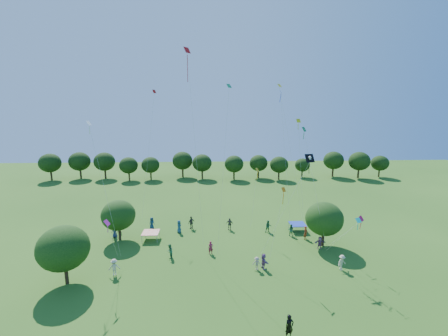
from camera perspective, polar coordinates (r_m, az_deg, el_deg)
near_tree_west at (r=34.83m, az=-28.27°, el=-13.32°), size 5.01×5.01×6.13m
near_tree_north at (r=42.94m, az=-19.48°, el=-8.48°), size 4.48×4.48×5.54m
near_tree_east at (r=40.86m, az=18.55°, el=-9.16°), size 4.76×4.76×5.85m
treeline at (r=75.55m, az=-2.68°, el=1.03°), size 88.01×8.77×6.77m
tent_red_stripe at (r=42.69m, az=-13.79°, el=-11.84°), size 2.20×2.20×1.10m
tent_blue at (r=45.52m, az=13.82°, el=-10.35°), size 2.20×2.20×1.10m
man_in_black at (r=26.73m, az=12.35°, el=-27.43°), size 0.84×0.68×1.96m
crowd_person_0 at (r=44.95m, az=-20.10°, el=-11.26°), size 0.95×0.70×1.72m
crowd_person_1 at (r=46.58m, az=-19.26°, el=-10.36°), size 0.76×0.77×1.77m
crowd_person_2 at (r=44.29m, az=8.43°, el=-10.95°), size 0.91×0.52×1.80m
crowd_person_3 at (r=36.93m, az=21.53°, el=-16.42°), size 1.27×1.03×1.78m
crowd_person_4 at (r=44.68m, az=1.05°, el=-10.61°), size 1.13×0.66×1.81m
crowd_person_5 at (r=35.11m, az=7.56°, el=-17.18°), size 1.00×1.77×1.80m
crowd_person_6 at (r=44.21m, az=-8.56°, el=-10.96°), size 0.89×1.03×1.84m
crowd_person_7 at (r=37.94m, az=-2.55°, el=-14.93°), size 0.66×0.47×1.64m
crowd_person_8 at (r=43.80m, az=12.59°, el=-11.44°), size 0.94×0.74×1.69m
crowd_person_9 at (r=34.88m, az=6.27°, el=-17.61°), size 1.09×0.80×1.52m
crowd_person_10 at (r=45.32m, az=-6.24°, el=-10.28°), size 1.16×1.14×1.91m
crowd_person_11 at (r=41.05m, az=17.77°, el=-13.39°), size 1.55×0.66×1.61m
crowd_person_12 at (r=46.27m, az=-13.59°, el=-10.17°), size 0.93×0.97×1.77m
crowd_person_13 at (r=43.17m, az=15.28°, el=-11.80°), size 0.80×0.81×1.86m
crowd_person_14 at (r=37.56m, az=-10.30°, el=-15.33°), size 0.53×0.89×1.72m
crowd_person_15 at (r=35.63m, az=-20.18°, el=-17.32°), size 1.31×0.83×1.86m
pirate_kite at (r=35.89m, az=15.82°, el=1.39°), size 6.51×3.08×11.08m
red_high_kite at (r=35.69m, az=-6.51°, el=15.32°), size 2.04×2.29×23.07m
small_kite_0 at (r=48.24m, az=-13.63°, el=8.91°), size 2.01×5.74×19.13m
small_kite_1 at (r=41.38m, az=6.21°, el=-1.77°), size 1.18×0.98×8.25m
small_kite_2 at (r=43.84m, az=11.59°, el=9.07°), size 4.17×1.89×19.63m
small_kite_3 at (r=37.31m, az=15.66°, el=3.33°), size 3.13×2.24×14.10m
small_kite_4 at (r=40.76m, az=11.28°, el=6.34°), size 1.97×1.40×18.54m
small_kite_5 at (r=32.27m, az=-21.20°, el=-10.42°), size 0.68×3.95×5.61m
small_kite_6 at (r=36.39m, az=-23.40°, el=3.47°), size 3.56×2.98×14.92m
small_kite_7 at (r=33.46m, az=23.48°, el=-10.01°), size 1.47×4.73×5.64m
small_kite_8 at (r=36.28m, az=24.15°, el=-9.40°), size 3.32×2.57×4.82m
small_kite_9 at (r=32.44m, az=10.92°, el=-6.15°), size 1.70×0.73×8.12m
small_kite_10 at (r=42.97m, az=14.16°, el=5.05°), size 2.04×1.10×14.87m
small_kite_11 at (r=32.14m, az=0.35°, el=6.71°), size 1.63×1.03×18.79m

